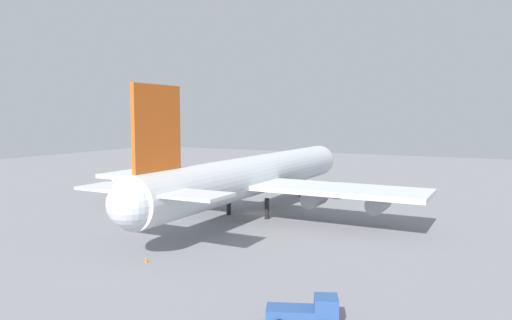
% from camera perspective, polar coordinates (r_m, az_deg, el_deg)
% --- Properties ---
extents(ground_plane, '(255.19, 255.19, 0.00)m').
position_cam_1_polar(ground_plane, '(78.71, -0.00, -6.34)').
color(ground_plane, gray).
extents(cargo_airplane, '(63.80, 54.70, 19.39)m').
position_cam_1_polar(cargo_airplane, '(77.46, -0.09, -1.87)').
color(cargo_airplane, silver).
rests_on(cargo_airplane, ground_plane).
extents(baggage_tug, '(5.25, 3.65, 2.43)m').
position_cam_1_polar(baggage_tug, '(106.14, -15.39, -2.84)').
color(baggage_tug, silver).
rests_on(baggage_tug, ground_plane).
extents(maintenance_van, '(3.83, 5.70, 2.34)m').
position_cam_1_polar(maintenance_van, '(38.23, 6.10, -17.43)').
color(maintenance_van, '#2D5193').
rests_on(maintenance_van, ground_plane).
extents(pushback_tractor, '(5.24, 4.00, 1.96)m').
position_cam_1_polar(pushback_tractor, '(95.26, 9.97, -3.73)').
color(pushback_tractor, '#2D5193').
rests_on(pushback_tractor, ground_plane).
extents(safety_cone_nose, '(0.54, 0.54, 0.77)m').
position_cam_1_polar(safety_cone_nose, '(103.72, 8.61, -3.35)').
color(safety_cone_nose, orange).
rests_on(safety_cone_nose, ground_plane).
extents(safety_cone_tail, '(0.39, 0.39, 0.56)m').
position_cam_1_polar(safety_cone_tail, '(54.55, -12.85, -11.44)').
color(safety_cone_tail, orange).
rests_on(safety_cone_tail, ground_plane).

